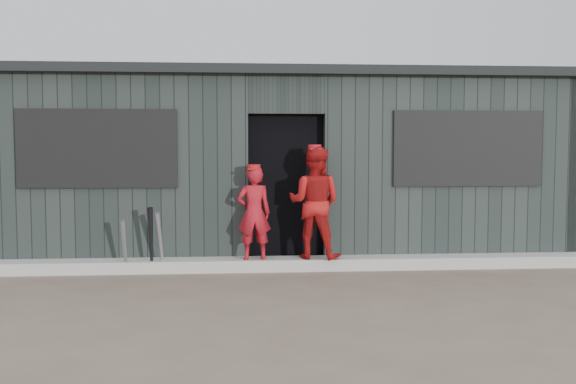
{
  "coord_description": "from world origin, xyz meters",
  "views": [
    {
      "loc": [
        -0.63,
        -6.28,
        1.57
      ],
      "look_at": [
        0.0,
        1.8,
        1.0
      ],
      "focal_mm": 40.0,
      "sensor_mm": 36.0,
      "label": 1
    }
  ],
  "objects": [
    {
      "name": "player_red_left",
      "position": [
        -0.43,
        1.76,
        0.74
      ],
      "size": [
        0.46,
        0.32,
        1.18
      ],
      "primitive_type": "imported",
      "rotation": [
        0.0,
        0.0,
        3.25
      ],
      "color": "#A7141F",
      "rests_on": "curb"
    },
    {
      "name": "ground",
      "position": [
        0.0,
        0.0,
        0.0
      ],
      "size": [
        80.0,
        80.0,
        0.0
      ],
      "primitive_type": "plane",
      "color": "brown",
      "rests_on": "ground"
    },
    {
      "name": "bat_mid",
      "position": [
        -1.6,
        1.71,
        0.39
      ],
      "size": [
        0.12,
        0.31,
        0.78
      ],
      "primitive_type": "cone",
      "rotation": [
        0.3,
        0.0,
        -0.17
      ],
      "color": "gray",
      "rests_on": "ground"
    },
    {
      "name": "bat_right",
      "position": [
        -1.71,
        1.68,
        0.42
      ],
      "size": [
        0.08,
        0.26,
        0.84
      ],
      "primitive_type": "cone",
      "rotation": [
        0.23,
        0.0,
        0.07
      ],
      "color": "black",
      "rests_on": "ground"
    },
    {
      "name": "curb",
      "position": [
        0.0,
        1.82,
        0.07
      ],
      "size": [
        8.0,
        0.36,
        0.15
      ],
      "primitive_type": "cube",
      "color": "#AAAAA5",
      "rests_on": "ground"
    },
    {
      "name": "dugout",
      "position": [
        -0.0,
        3.5,
        1.29
      ],
      "size": [
        8.3,
        3.3,
        2.62
      ],
      "color": "black",
      "rests_on": "ground"
    },
    {
      "name": "player_red_right",
      "position": [
        0.34,
        1.8,
        0.86
      ],
      "size": [
        0.84,
        0.75,
        1.43
      ],
      "primitive_type": "imported",
      "rotation": [
        0.0,
        0.0,
        2.78
      ],
      "color": "#AC1515",
      "rests_on": "curb"
    },
    {
      "name": "player_grey_back",
      "position": [
        0.43,
        2.37,
        0.59
      ],
      "size": [
        0.66,
        0.52,
        1.18
      ],
      "primitive_type": "imported",
      "rotation": [
        0.0,
        0.0,
        2.86
      ],
      "color": "#A5A5A5",
      "rests_on": "ground"
    },
    {
      "name": "bat_left",
      "position": [
        -2.02,
        1.63,
        0.35
      ],
      "size": [
        0.07,
        0.27,
        0.69
      ],
      "primitive_type": "cone",
      "rotation": [
        0.3,
        0.0,
        -0.01
      ],
      "color": "gray",
      "rests_on": "ground"
    }
  ]
}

